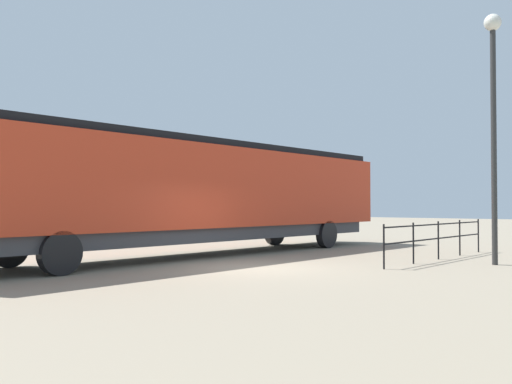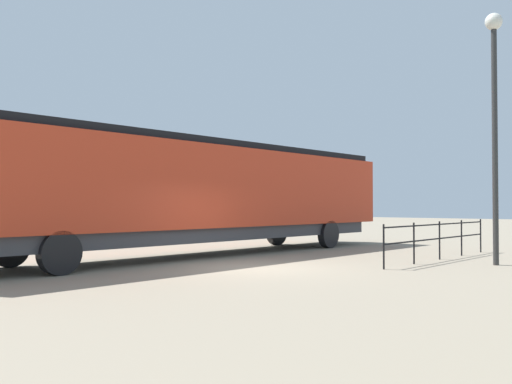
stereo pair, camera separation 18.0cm
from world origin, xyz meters
name	(u,v)px [view 2 (the right image)]	position (x,y,z in m)	size (l,w,h in m)	color
ground_plane	(256,268)	(0.00, 0.00, 0.00)	(120.00, 120.00, 0.00)	gray
locomotive	(210,191)	(-3.90, 2.00, 2.21)	(3.00, 18.34, 3.90)	red
lamp_post	(494,95)	(4.71, 5.11, 4.91)	(0.49, 0.49, 7.30)	#2D2D2D
platform_fence	(440,235)	(2.80, 5.64, 0.78)	(0.05, 7.29, 1.21)	black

